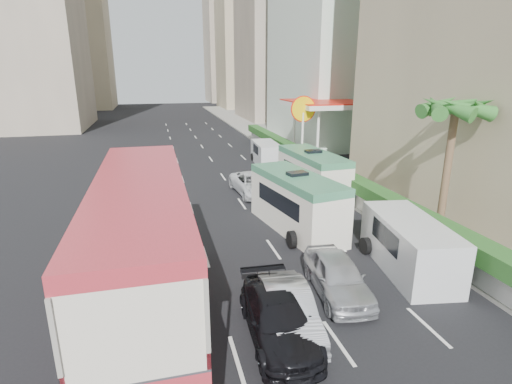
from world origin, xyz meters
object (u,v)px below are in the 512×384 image
object	(u,v)px
van_asset	(254,194)
panel_van_far	(266,153)
car_black	(278,336)
minibus_near	(296,202)
minibus_far	(312,175)
panel_van_near	(409,245)
car_silver_lane_b	(336,293)
shell_station	(325,131)
palm_tree	(446,174)
car_silver_lane_a	(288,328)
double_decker_bus	(145,260)

from	to	relation	value
van_asset	panel_van_far	xyz separation A→B (m)	(3.37, 8.93, 0.96)
car_black	minibus_near	size ratio (longest dim) A/B	0.70
minibus_far	panel_van_near	xyz separation A→B (m)	(0.03, -10.69, -0.41)
car_silver_lane_b	shell_station	xyz separation A→B (m)	(9.21, 22.33, 2.75)
palm_tree	car_silver_lane_b	bearing A→B (deg)	-154.62
car_silver_lane_a	palm_tree	size ratio (longest dim) A/B	0.65
car_silver_lane_a	panel_van_near	world-z (taller)	panel_van_near
car_silver_lane_b	van_asset	xyz separation A→B (m)	(0.08, 13.26, 0.00)
van_asset	panel_van_near	bearing A→B (deg)	-77.54
double_decker_bus	car_black	world-z (taller)	double_decker_bus
double_decker_bus	van_asset	xyz separation A→B (m)	(6.86, 13.93, -2.53)
palm_tree	minibus_near	bearing A→B (deg)	153.25
minibus_far	panel_van_far	xyz separation A→B (m)	(-0.28, 10.40, -0.53)
minibus_near	van_asset	bearing A→B (deg)	85.37
panel_van_near	panel_van_far	size ratio (longest dim) A/B	1.13
car_silver_lane_a	minibus_far	world-z (taller)	minibus_far
shell_station	panel_van_far	bearing A→B (deg)	-178.64
panel_van_far	panel_van_near	bearing A→B (deg)	-86.24
car_black	minibus_near	bearing A→B (deg)	69.44
minibus_near	palm_tree	world-z (taller)	palm_tree
double_decker_bus	minibus_near	size ratio (longest dim) A/B	1.65
shell_station	car_silver_lane_a	bearing A→B (deg)	-116.01
van_asset	palm_tree	size ratio (longest dim) A/B	0.80
van_asset	panel_van_far	distance (m)	9.60
panel_van_near	palm_tree	distance (m)	4.57
van_asset	minibus_near	world-z (taller)	minibus_near
double_decker_bus	panel_van_near	world-z (taller)	double_decker_bus
car_silver_lane_b	minibus_near	distance (m)	6.71
double_decker_bus	car_black	distance (m)	4.79
minibus_near	panel_van_far	size ratio (longest dim) A/B	1.39
minibus_far	double_decker_bus	bearing A→B (deg)	-134.13
car_silver_lane_a	double_decker_bus	bearing A→B (deg)	172.99
palm_tree	panel_van_far	bearing A→B (deg)	100.70
minibus_far	panel_van_near	size ratio (longest dim) A/B	1.24
car_silver_lane_b	car_black	bearing A→B (deg)	-140.75
car_silver_lane_a	minibus_near	distance (m)	8.79
car_black	minibus_near	world-z (taller)	minibus_near
van_asset	shell_station	bearing A→B (deg)	40.41
car_silver_lane_a	car_black	size ratio (longest dim) A/B	0.89
van_asset	minibus_far	bearing A→B (deg)	-26.22
car_silver_lane_b	car_silver_lane_a	bearing A→B (deg)	-141.49
panel_van_far	shell_station	size ratio (longest dim) A/B	0.60
minibus_far	car_silver_lane_b	bearing A→B (deg)	-111.52
car_silver_lane_b	panel_van_far	distance (m)	22.48
palm_tree	shell_station	bearing A→B (deg)	83.40
double_decker_bus	palm_tree	distance (m)	14.39
palm_tree	van_asset	bearing A→B (deg)	124.94
panel_van_near	shell_station	world-z (taller)	shell_station
minibus_near	panel_van_near	size ratio (longest dim) A/B	1.23
van_asset	palm_tree	bearing A→B (deg)	-59.44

